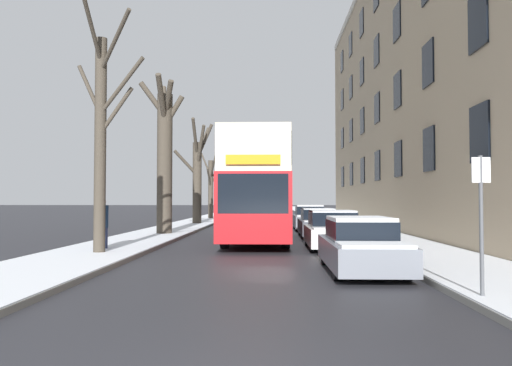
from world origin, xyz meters
TOP-DOWN VIEW (x-y plane):
  - sidewalk_left at (-5.29, 53.00)m, footprint 3.13×130.00m
  - sidewalk_right at (5.29, 53.00)m, footprint 3.13×130.00m
  - terrace_facade_right at (11.35, 24.20)m, footprint 9.10×45.14m
  - bare_tree_left_0 at (-4.98, 11.76)m, footprint 2.43×1.91m
  - bare_tree_left_1 at (-4.89, 20.61)m, footprint 2.27×3.32m
  - bare_tree_left_2 at (-4.83, 31.06)m, footprint 2.79×3.13m
  - bare_tree_left_3 at (-5.06, 40.72)m, footprint 2.47×3.89m
  - double_decker_bus at (-0.21, 17.91)m, footprint 2.63×10.53m
  - parked_car_0 at (2.64, 8.85)m, footprint 1.73×4.47m
  - parked_car_1 at (2.64, 14.72)m, footprint 1.87×4.00m
  - parked_car_2 at (2.64, 20.50)m, footprint 1.76×4.45m
  - parked_car_3 at (2.64, 26.00)m, footprint 1.82×4.21m
  - oncoming_van at (-1.35, 30.66)m, footprint 2.05×5.13m
  - pedestrian_left_sidewalk at (-5.34, 12.97)m, footprint 0.40×0.40m
  - street_sign_post at (4.02, 4.98)m, footprint 0.32×0.07m

SIDE VIEW (x-z plane):
  - sidewalk_left at x=-5.29m, z-range 0.00..0.16m
  - sidewalk_right at x=5.29m, z-range 0.00..0.16m
  - parked_car_0 at x=2.64m, z-range -0.05..1.32m
  - parked_car_2 at x=2.64m, z-range -0.05..1.34m
  - parked_car_1 at x=2.64m, z-range -0.05..1.36m
  - parked_car_3 at x=2.64m, z-range -0.06..1.43m
  - pedestrian_left_sidewalk at x=-5.34m, z-range 0.09..1.95m
  - oncoming_van at x=-1.35m, z-range 0.10..2.44m
  - street_sign_post at x=4.02m, z-range 0.19..2.76m
  - double_decker_bus at x=-0.21m, z-range 0.28..4.68m
  - bare_tree_left_3 at x=-5.06m, z-range -0.14..6.32m
  - bare_tree_left_2 at x=-4.83m, z-range -0.16..7.18m
  - bare_tree_left_0 at x=-4.98m, z-range -0.04..7.75m
  - bare_tree_left_1 at x=-4.89m, z-range 0.14..7.87m
  - terrace_facade_right at x=11.35m, z-range 0.00..17.57m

